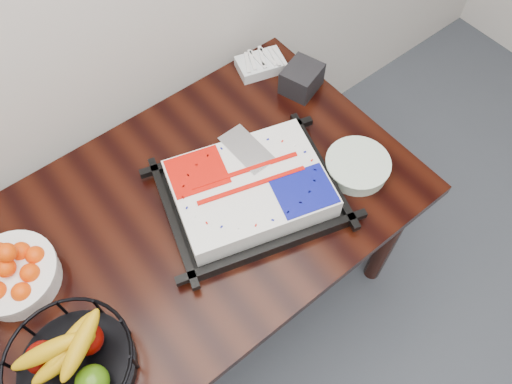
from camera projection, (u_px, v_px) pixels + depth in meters
table at (147, 257)px, 1.58m from camera, size 1.80×0.90×0.75m
cake_tray at (250, 191)px, 1.55m from camera, size 0.63×0.55×0.11m
tangerine_bowl at (11, 272)px, 1.39m from camera, size 0.26×0.26×0.16m
fruit_basket at (71, 364)px, 1.26m from camera, size 0.33×0.33×0.17m
plate_stack at (357, 166)px, 1.63m from camera, size 0.21×0.21×0.05m
fork_bag at (261, 64)px, 1.87m from camera, size 0.20×0.16×0.05m
napkin_box at (302, 79)px, 1.80m from camera, size 0.17×0.15×0.10m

